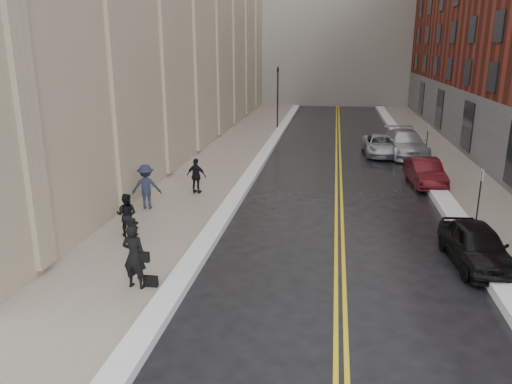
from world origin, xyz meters
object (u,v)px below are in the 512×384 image
(car_maroon, at_px, (425,172))
(pedestrian_a, at_px, (127,215))
(car_silver_far, at_px, (381,145))
(car_silver_near, at_px, (406,143))
(pedestrian_main, at_px, (134,256))
(pedestrian_b, at_px, (146,187))
(pedestrian_c, at_px, (196,176))
(car_black, at_px, (476,245))

(car_maroon, xyz_separation_m, pedestrian_a, (-11.97, -9.42, 0.28))
(car_silver_far, bearing_deg, car_silver_near, -1.43)
(car_maroon, height_order, pedestrian_main, pedestrian_main)
(pedestrian_b, distance_m, pedestrian_c, 2.97)
(car_black, distance_m, car_silver_far, 17.06)
(car_silver_far, bearing_deg, pedestrian_a, -124.68)
(car_silver_far, height_order, pedestrian_b, pedestrian_b)
(pedestrian_main, distance_m, pedestrian_c, 9.61)
(pedestrian_a, bearing_deg, car_silver_near, -128.17)
(car_silver_near, bearing_deg, pedestrian_b, -137.17)
(pedestrian_a, bearing_deg, pedestrian_main, 113.28)
(pedestrian_main, xyz_separation_m, pedestrian_c, (-0.83, 9.57, -0.14))
(pedestrian_c, bearing_deg, car_silver_far, -118.55)
(car_black, xyz_separation_m, pedestrian_a, (-11.97, 0.39, 0.27))
(pedestrian_main, bearing_deg, car_silver_far, -104.99)
(car_black, distance_m, pedestrian_c, 12.53)
(pedestrian_a, bearing_deg, car_maroon, -144.33)
(car_maroon, bearing_deg, pedestrian_main, -131.95)
(car_black, height_order, pedestrian_b, pedestrian_b)
(car_maroon, relative_size, pedestrian_b, 2.11)
(car_maroon, relative_size, pedestrian_c, 2.43)
(car_maroon, height_order, car_silver_near, car_silver_near)
(car_black, bearing_deg, pedestrian_c, 145.95)
(car_silver_near, distance_m, car_silver_far, 1.56)
(pedestrian_c, bearing_deg, car_silver_near, -122.84)
(pedestrian_main, bearing_deg, car_maroon, -119.69)
(car_black, relative_size, car_maroon, 0.99)
(car_silver_far, distance_m, pedestrian_b, 17.26)
(car_silver_near, height_order, pedestrian_a, pedestrian_a)
(car_black, xyz_separation_m, pedestrian_c, (-10.94, 6.12, 0.30))
(car_maroon, xyz_separation_m, pedestrian_b, (-12.41, -6.27, 0.44))
(pedestrian_b, bearing_deg, pedestrian_main, 94.15)
(car_silver_far, xyz_separation_m, pedestrian_main, (-8.51, -20.44, 0.47))
(pedestrian_b, relative_size, pedestrian_c, 1.15)
(car_silver_near, bearing_deg, pedestrian_c, -139.62)
(car_maroon, relative_size, car_silver_far, 0.87)
(pedestrian_c, bearing_deg, car_black, 162.89)
(car_silver_near, bearing_deg, car_maroon, -94.26)
(car_maroon, height_order, pedestrian_c, pedestrian_c)
(car_maroon, bearing_deg, car_silver_near, 85.76)
(car_black, height_order, pedestrian_main, pedestrian_main)
(car_silver_far, distance_m, pedestrian_main, 22.14)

